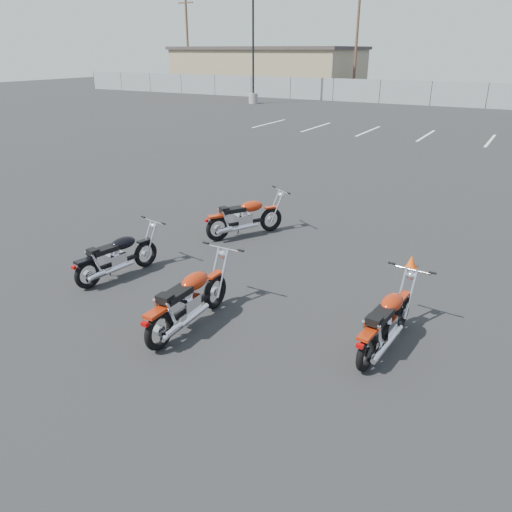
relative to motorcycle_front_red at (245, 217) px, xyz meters
The scene contains 12 objects.
ground 3.26m from the motorcycle_front_red, 64.05° to the right, with size 120.00×120.00×0.00m, color black.
motorcycle_front_red is the anchor object (origin of this frame).
motorcycle_second_black 3.28m from the motorcycle_front_red, 106.32° to the right, with size 0.77×1.89×0.93m.
motorcycle_third_red 4.21m from the motorcycle_front_red, 70.88° to the right, with size 0.81×2.10×1.03m.
motorcycle_rear_red 5.18m from the motorcycle_front_red, 36.01° to the right, with size 0.75×1.94×0.95m.
training_cone_near 3.84m from the motorcycle_front_red, ahead, with size 0.23×0.23×0.27m.
light_pole_west 30.87m from the motorcycle_front_red, 119.72° to the left, with size 0.80×0.70×10.76m.
chainlink_fence 32.13m from the motorcycle_front_red, 87.48° to the left, with size 80.06×0.06×1.80m.
tan_building_west 44.22m from the motorcycle_front_red, 117.77° to the left, with size 18.40×10.40×4.30m.
utility_pole_a 46.24m from the motorcycle_front_red, 128.38° to the left, with size 1.80×0.24×9.00m.
utility_pole_b 38.81m from the motorcycle_front_red, 105.93° to the left, with size 1.80×0.24×9.00m.
parking_line_stripes 17.14m from the motorcycle_front_red, 93.64° to the left, with size 15.12×4.00×0.01m.
Camera 1 is at (4.25, -6.47, 4.03)m, focal length 35.00 mm.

